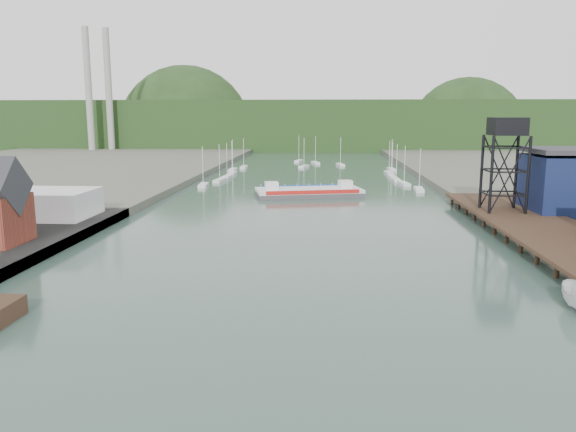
# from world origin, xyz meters

# --- Properties ---
(ground) EXTENTS (600.00, 600.00, 0.00)m
(ground) POSITION_xyz_m (0.00, 0.00, 0.00)
(ground) COLOR #2D473E
(ground) RESTS_ON ground
(east_pier) EXTENTS (14.00, 70.00, 2.45)m
(east_pier) POSITION_xyz_m (37.00, 45.00, 1.90)
(east_pier) COLOR black
(east_pier) RESTS_ON ground
(white_shed) EXTENTS (18.00, 12.00, 4.50)m
(white_shed) POSITION_xyz_m (-44.00, 50.00, 3.85)
(white_shed) COLOR silver
(white_shed) RESTS_ON west_quay
(lift_tower) EXTENTS (6.50, 6.50, 16.00)m
(lift_tower) POSITION_xyz_m (35.00, 58.00, 15.65)
(lift_tower) COLOR black
(lift_tower) RESTS_ON east_pier
(marina_sailboats) EXTENTS (57.71, 92.65, 0.90)m
(marina_sailboats) POSITION_xyz_m (0.08, 138.46, 0.35)
(marina_sailboats) COLOR silver
(marina_sailboats) RESTS_ON ground
(smokestacks) EXTENTS (11.20, 8.20, 60.00)m
(smokestacks) POSITION_xyz_m (-106.00, 232.50, 30.00)
(smokestacks) COLOR gray
(smokestacks) RESTS_ON ground
(distant_hills) EXTENTS (500.00, 120.00, 80.00)m
(distant_hills) POSITION_xyz_m (-3.98, 301.35, 10.38)
(distant_hills) COLOR #1E3015
(distant_hills) RESTS_ON ground
(chain_ferry) EXTENTS (25.79, 14.97, 3.49)m
(chain_ferry) POSITION_xyz_m (0.58, 88.66, 1.00)
(chain_ferry) COLOR #444446
(chain_ferry) RESTS_ON ground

